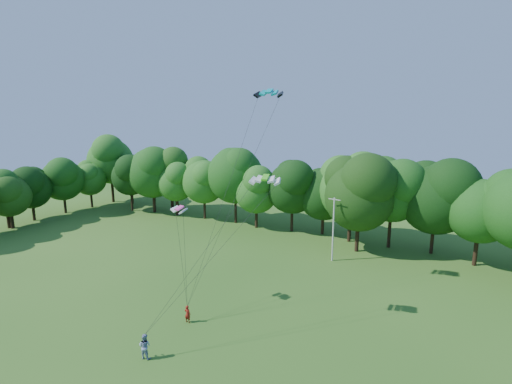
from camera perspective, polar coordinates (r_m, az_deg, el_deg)
The scene contains 9 objects.
utility_pole at distance 47.96m, azimuth 10.98°, elevation -5.17°, with size 1.53×0.36×7.70m.
kite_flyer_left at distance 35.74m, azimuth -9.75°, elevation -16.79°, with size 0.56×0.37×1.54m, color maroon.
kite_flyer_right at distance 31.95m, azimuth -15.61°, elevation -20.44°, with size 0.93×0.72×1.90m, color #8694BA.
kite_teal at distance 38.25m, azimuth 1.91°, elevation 14.21°, with size 2.85×1.75×0.53m.
kite_green at distance 31.74m, azimuth 1.34°, elevation 2.09°, with size 2.65×1.78×0.42m.
kite_pink at distance 35.99m, azimuth -10.91°, elevation -2.26°, with size 1.70×1.03×0.35m.
tree_back_west at distance 71.05m, azimuth -12.07°, elevation 3.31°, with size 8.42×8.42×12.24m.
tree_back_center at distance 50.78m, azimuth 14.62°, elevation 0.94°, with size 9.42×9.42×13.71m.
tree_flank_west at distance 69.94m, azimuth -31.94°, elevation 0.53°, with size 6.93×6.93×10.08m.
Camera 1 is at (17.68, -15.07, 17.75)m, focal length 28.00 mm.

